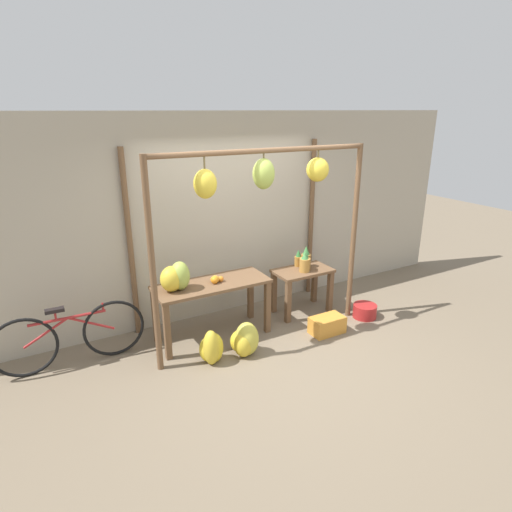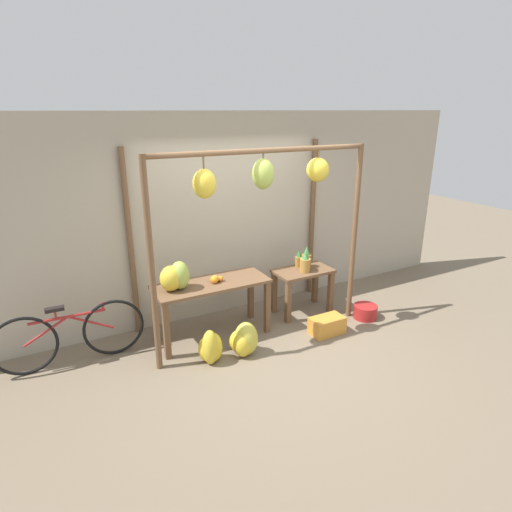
{
  "view_description": "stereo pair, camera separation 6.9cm",
  "coord_description": "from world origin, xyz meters",
  "px_view_note": "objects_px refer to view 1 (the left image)",
  "views": [
    {
      "loc": [
        -2.48,
        -3.79,
        2.81
      ],
      "look_at": [
        0.08,
        0.81,
        1.0
      ],
      "focal_mm": 30.0,
      "sensor_mm": 36.0,
      "label": 1
    },
    {
      "loc": [
        -2.42,
        -3.83,
        2.81
      ],
      "look_at": [
        0.08,
        0.81,
        1.0
      ],
      "focal_mm": 30.0,
      "sensor_mm": 36.0,
      "label": 2
    }
  ],
  "objects_px": {
    "banana_pile_ground_right": "(245,341)",
    "fruit_crate_white": "(327,325)",
    "orange_pile": "(215,279)",
    "banana_pile_on_table": "(176,277)",
    "pineapple_cluster": "(304,261)",
    "banana_pile_ground_left": "(212,348)",
    "blue_bucket": "(365,311)",
    "parked_bicycle": "(71,337)"
  },
  "relations": [
    {
      "from": "banana_pile_ground_right",
      "to": "orange_pile",
      "type": "bearing_deg",
      "value": 100.93
    },
    {
      "from": "blue_bucket",
      "to": "parked_bicycle",
      "type": "xyz_separation_m",
      "value": [
        -3.78,
        0.73,
        0.27
      ]
    },
    {
      "from": "fruit_crate_white",
      "to": "parked_bicycle",
      "type": "bearing_deg",
      "value": 164.72
    },
    {
      "from": "banana_pile_ground_left",
      "to": "parked_bicycle",
      "type": "height_order",
      "value": "parked_bicycle"
    },
    {
      "from": "pineapple_cluster",
      "to": "fruit_crate_white",
      "type": "distance_m",
      "value": 0.98
    },
    {
      "from": "banana_pile_ground_left",
      "to": "parked_bicycle",
      "type": "xyz_separation_m",
      "value": [
        -1.42,
        0.73,
        0.18
      ]
    },
    {
      "from": "banana_pile_on_table",
      "to": "banana_pile_ground_right",
      "type": "distance_m",
      "value": 1.13
    },
    {
      "from": "parked_bicycle",
      "to": "banana_pile_on_table",
      "type": "bearing_deg",
      "value": -8.2
    },
    {
      "from": "banana_pile_ground_right",
      "to": "fruit_crate_white",
      "type": "bearing_deg",
      "value": -2.98
    },
    {
      "from": "orange_pile",
      "to": "pineapple_cluster",
      "type": "relative_size",
      "value": 0.5
    },
    {
      "from": "orange_pile",
      "to": "blue_bucket",
      "type": "distance_m",
      "value": 2.24
    },
    {
      "from": "pineapple_cluster",
      "to": "parked_bicycle",
      "type": "bearing_deg",
      "value": 177.93
    },
    {
      "from": "banana_pile_ground_left",
      "to": "banana_pile_on_table",
      "type": "bearing_deg",
      "value": 109.71
    },
    {
      "from": "orange_pile",
      "to": "banana_pile_ground_right",
      "type": "height_order",
      "value": "orange_pile"
    },
    {
      "from": "banana_pile_ground_right",
      "to": "blue_bucket",
      "type": "bearing_deg",
      "value": 1.11
    },
    {
      "from": "banana_pile_on_table",
      "to": "parked_bicycle",
      "type": "height_order",
      "value": "banana_pile_on_table"
    },
    {
      "from": "fruit_crate_white",
      "to": "blue_bucket",
      "type": "distance_m",
      "value": 0.76
    },
    {
      "from": "banana_pile_ground_right",
      "to": "blue_bucket",
      "type": "height_order",
      "value": "banana_pile_ground_right"
    },
    {
      "from": "orange_pile",
      "to": "parked_bicycle",
      "type": "distance_m",
      "value": 1.79
    },
    {
      "from": "banana_pile_ground_left",
      "to": "fruit_crate_white",
      "type": "bearing_deg",
      "value": -3.54
    },
    {
      "from": "banana_pile_ground_right",
      "to": "blue_bucket",
      "type": "relative_size",
      "value": 1.32
    },
    {
      "from": "fruit_crate_white",
      "to": "pineapple_cluster",
      "type": "bearing_deg",
      "value": 81.46
    },
    {
      "from": "banana_pile_ground_left",
      "to": "blue_bucket",
      "type": "bearing_deg",
      "value": -0.0
    },
    {
      "from": "banana_pile_on_table",
      "to": "pineapple_cluster",
      "type": "height_order",
      "value": "banana_pile_on_table"
    },
    {
      "from": "parked_bicycle",
      "to": "orange_pile",
      "type": "bearing_deg",
      "value": -6.2
    },
    {
      "from": "pineapple_cluster",
      "to": "banana_pile_ground_right",
      "type": "bearing_deg",
      "value": -153.35
    },
    {
      "from": "banana_pile_on_table",
      "to": "parked_bicycle",
      "type": "xyz_separation_m",
      "value": [
        -1.22,
        0.18,
        -0.55
      ]
    },
    {
      "from": "fruit_crate_white",
      "to": "banana_pile_ground_right",
      "type": "bearing_deg",
      "value": 177.02
    },
    {
      "from": "banana_pile_ground_right",
      "to": "fruit_crate_white",
      "type": "relative_size",
      "value": 0.98
    },
    {
      "from": "orange_pile",
      "to": "fruit_crate_white",
      "type": "xyz_separation_m",
      "value": [
        1.3,
        -0.64,
        -0.68
      ]
    },
    {
      "from": "banana_pile_ground_left",
      "to": "parked_bicycle",
      "type": "bearing_deg",
      "value": 152.8
    },
    {
      "from": "banana_pile_on_table",
      "to": "pineapple_cluster",
      "type": "xyz_separation_m",
      "value": [
        1.92,
        0.06,
        -0.14
      ]
    },
    {
      "from": "orange_pile",
      "to": "fruit_crate_white",
      "type": "distance_m",
      "value": 1.61
    },
    {
      "from": "banana_pile_ground_left",
      "to": "fruit_crate_white",
      "type": "relative_size",
      "value": 0.97
    },
    {
      "from": "banana_pile_on_table",
      "to": "blue_bucket",
      "type": "height_order",
      "value": "banana_pile_on_table"
    },
    {
      "from": "banana_pile_ground_right",
      "to": "banana_pile_ground_left",
      "type": "bearing_deg",
      "value": 174.89
    },
    {
      "from": "orange_pile",
      "to": "pineapple_cluster",
      "type": "distance_m",
      "value": 1.41
    },
    {
      "from": "banana_pile_on_table",
      "to": "pineapple_cluster",
      "type": "bearing_deg",
      "value": 1.86
    },
    {
      "from": "banana_pile_on_table",
      "to": "banana_pile_ground_left",
      "type": "bearing_deg",
      "value": -70.29
    },
    {
      "from": "orange_pile",
      "to": "banana_pile_ground_right",
      "type": "bearing_deg",
      "value": -79.07
    },
    {
      "from": "pineapple_cluster",
      "to": "parked_bicycle",
      "type": "xyz_separation_m",
      "value": [
        -3.14,
        0.11,
        -0.41
      ]
    },
    {
      "from": "pineapple_cluster",
      "to": "blue_bucket",
      "type": "height_order",
      "value": "pineapple_cluster"
    }
  ]
}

